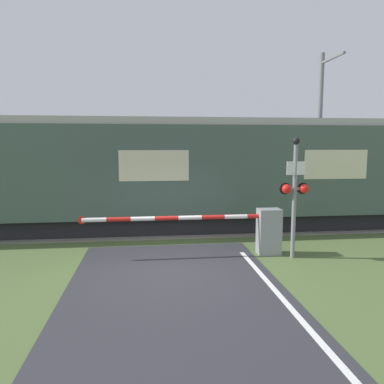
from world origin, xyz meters
The scene contains 6 objects.
ground_plane centered at (0.00, 0.00, 0.00)m, with size 80.00×80.00×0.00m, color #4C6033.
track_bed centered at (0.00, 4.33, 0.02)m, with size 36.00×3.20×0.13m.
train centered at (-0.34, 4.33, 1.95)m, with size 21.45×2.91×3.80m.
crossing_barrier centered at (2.31, 0.86, 0.69)m, with size 5.30×0.44×1.24m.
signal_post centered at (3.21, 0.46, 1.78)m, with size 0.77×0.26×3.13m.
catenary_pole centered at (6.72, 6.56, 3.51)m, with size 0.20×1.90×6.71m.
Camera 1 is at (-0.54, -8.68, 2.94)m, focal length 35.00 mm.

